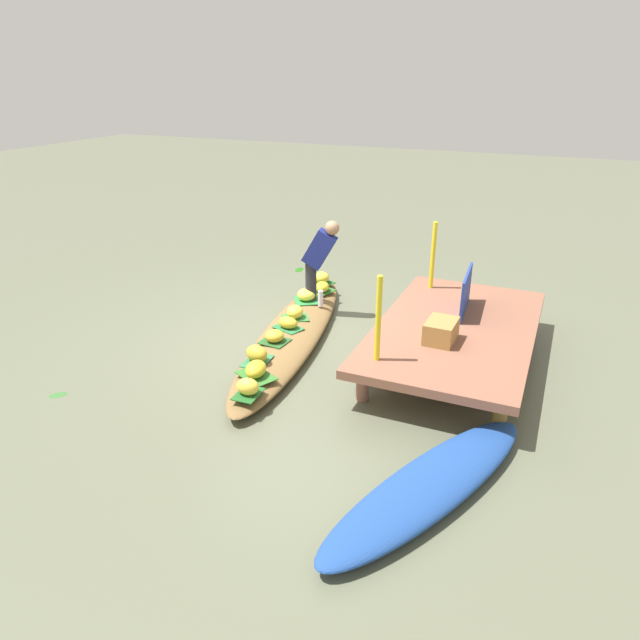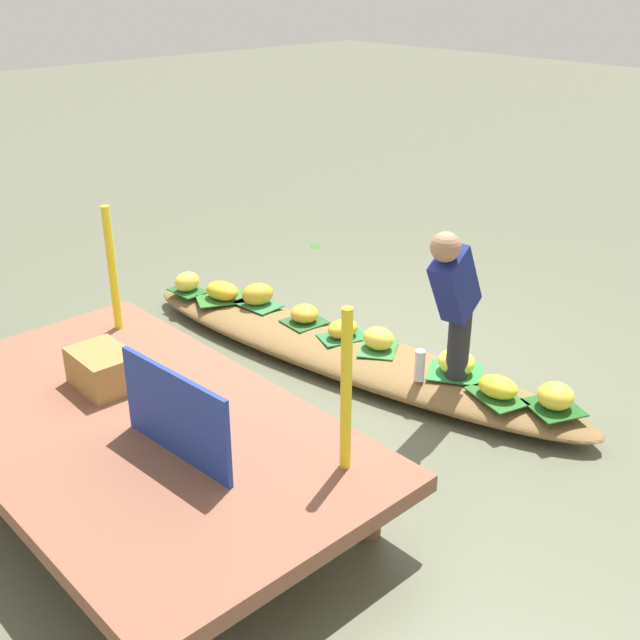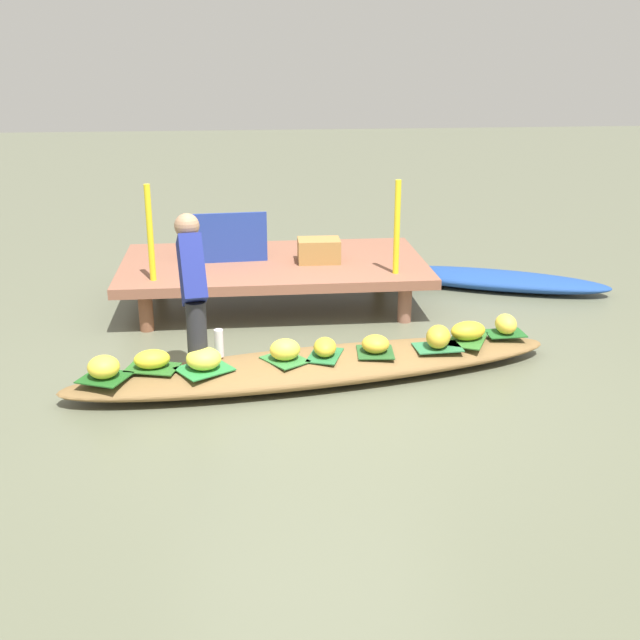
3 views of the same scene
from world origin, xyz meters
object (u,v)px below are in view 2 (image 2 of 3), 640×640
at_px(water_bottle, 420,365).
at_px(banana_bunch_3, 379,338).
at_px(banana_bunch_4, 258,294).
at_px(produce_crate, 103,369).
at_px(vendor_person, 455,296).
at_px(banana_bunch_7, 187,282).
at_px(vendor_boat, 345,353).
at_px(banana_bunch_0, 456,362).
at_px(banana_bunch_5, 343,329).
at_px(banana_bunch_1, 498,387).
at_px(banana_bunch_6, 222,291).
at_px(banana_bunch_2, 305,314).
at_px(market_banner, 176,415).
at_px(banana_bunch_8, 556,396).

bearing_deg(water_bottle, banana_bunch_3, -14.86).
bearing_deg(banana_bunch_4, produce_crate, 113.25).
bearing_deg(vendor_person, banana_bunch_7, 7.99).
xyz_separation_m(vendor_boat, banana_bunch_0, (-0.93, -0.22, 0.20)).
bearing_deg(banana_bunch_0, produce_crate, 62.49).
bearing_deg(banana_bunch_3, produce_crate, 76.66).
bearing_deg(vendor_boat, banana_bunch_5, -34.18).
relative_size(vendor_boat, banana_bunch_1, 14.60).
height_order(banana_bunch_6, banana_bunch_7, banana_bunch_7).
xyz_separation_m(banana_bunch_0, banana_bunch_5, (0.99, 0.19, -0.01)).
xyz_separation_m(banana_bunch_2, produce_crate, (-0.27, 1.98, 0.31)).
xyz_separation_m(banana_bunch_1, banana_bunch_3, (1.06, 0.07, 0.01)).
bearing_deg(market_banner, banana_bunch_8, -115.16).
bearing_deg(market_banner, banana_bunch_7, -38.59).
bearing_deg(banana_bunch_6, market_banner, 138.84).
bearing_deg(market_banner, banana_bunch_6, -44.96).
distance_m(banana_bunch_1, water_bottle, 0.57).
bearing_deg(water_bottle, produce_crate, 61.88).
bearing_deg(produce_crate, banana_bunch_1, -126.15).
xyz_separation_m(vendor_boat, banana_bunch_4, (1.04, 0.06, 0.21)).
relative_size(banana_bunch_1, banana_bunch_6, 0.90).
distance_m(banana_bunch_1, market_banner, 2.33).
height_order(banana_bunch_6, vendor_person, vendor_person).
height_order(banana_bunch_1, banana_bunch_7, banana_bunch_7).
relative_size(banana_bunch_3, produce_crate, 0.57).
xyz_separation_m(banana_bunch_3, banana_bunch_5, (0.34, 0.06, -0.01)).
bearing_deg(banana_bunch_2, banana_bunch_0, -171.26).
bearing_deg(banana_bunch_8, banana_bunch_6, 9.92).
bearing_deg(banana_bunch_0, market_banner, 85.87).
xyz_separation_m(banana_bunch_5, vendor_person, (-1.05, -0.02, 0.60)).
bearing_deg(vendor_boat, banana_bunch_6, -0.57).
bearing_deg(produce_crate, market_banner, 175.04).
distance_m(banana_bunch_6, vendor_person, 2.43).
height_order(banana_bunch_7, produce_crate, produce_crate).
height_order(banana_bunch_2, banana_bunch_3, banana_bunch_3).
bearing_deg(banana_bunch_1, banana_bunch_2, 4.74).
xyz_separation_m(banana_bunch_0, market_banner, (0.16, 2.28, 0.44)).
height_order(banana_bunch_3, banana_bunch_4, banana_bunch_4).
distance_m(banana_bunch_4, banana_bunch_5, 0.98).
relative_size(banana_bunch_8, water_bottle, 1.06).
xyz_separation_m(banana_bunch_8, produce_crate, (1.91, 2.29, 0.30)).
distance_m(vendor_boat, banana_bunch_1, 1.36).
xyz_separation_m(banana_bunch_0, banana_bunch_4, (1.97, 0.28, 0.01)).
bearing_deg(banana_bunch_4, banana_bunch_5, -175.04).
relative_size(vendor_boat, banana_bunch_0, 14.94).
distance_m(vendor_boat, water_bottle, 0.84).
relative_size(banana_bunch_0, banana_bunch_1, 0.98).
height_order(banana_bunch_1, banana_bunch_4, banana_bunch_4).
height_order(banana_bunch_5, water_bottle, water_bottle).
distance_m(banana_bunch_2, banana_bunch_7, 1.28).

